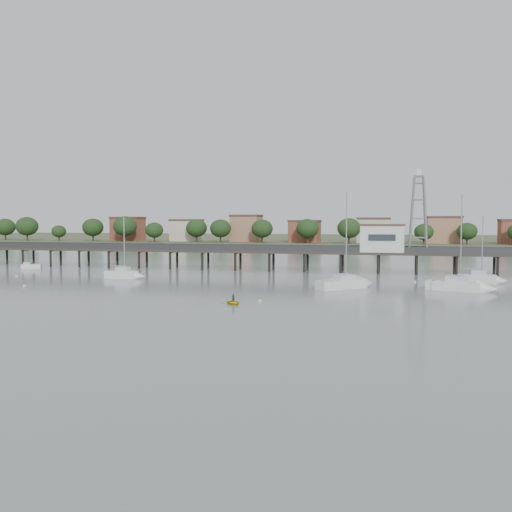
{
  "coord_description": "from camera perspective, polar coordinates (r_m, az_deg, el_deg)",
  "views": [
    {
      "loc": [
        28.22,
        -50.42,
        9.83
      ],
      "look_at": [
        4.86,
        42.0,
        4.0
      ],
      "focal_mm": 40.0,
      "sensor_mm": 36.0,
      "label": 1
    }
  ],
  "objects": [
    {
      "name": "dinghy_occupant",
      "position": [
        67.94,
        -2.29,
        -4.82
      ],
      "size": [
        0.37,
        0.99,
        0.24
      ],
      "primitive_type": "imported",
      "rotation": [
        0.0,
        0.0,
        3.14
      ],
      "color": "black",
      "rests_on": "ground"
    },
    {
      "name": "white_tender",
      "position": [
        127.1,
        -21.59,
        -0.97
      ],
      "size": [
        4.22,
        3.09,
        1.51
      ],
      "rotation": [
        0.0,
        0.0,
        0.43
      ],
      "color": "white",
      "rests_on": "ground"
    },
    {
      "name": "sailboat_b",
      "position": [
        100.11,
        -12.72,
        -1.85
      ],
      "size": [
        6.68,
        2.17,
        11.09
      ],
      "rotation": [
        0.0,
        0.0,
        -0.04
      ],
      "color": "white",
      "rests_on": "ground"
    },
    {
      "name": "sailboat_d",
      "position": [
        85.41,
        20.39,
        -2.9
      ],
      "size": [
        9.09,
        4.8,
        14.37
      ],
      "rotation": [
        0.0,
        0.0,
        -0.27
      ],
      "color": "white",
      "rests_on": "ground"
    },
    {
      "name": "pier_building",
      "position": [
        110.51,
        12.52,
        1.78
      ],
      "size": [
        8.4,
        5.4,
        5.3
      ],
      "color": "silver",
      "rests_on": "ground"
    },
    {
      "name": "sailboat_e",
      "position": [
        97.52,
        21.97,
        -2.15
      ],
      "size": [
        6.97,
        3.31,
        11.23
      ],
      "rotation": [
        0.0,
        0.0,
        -0.21
      ],
      "color": "white",
      "rests_on": "ground"
    },
    {
      "name": "ground_plane",
      "position": [
        58.61,
        -14.92,
        -6.27
      ],
      "size": [
        500.0,
        500.0,
        0.0
      ],
      "primitive_type": "plane",
      "color": "slate",
      "rests_on": "ground"
    },
    {
      "name": "pier",
      "position": [
        114.13,
        -0.15,
        0.47
      ],
      "size": [
        150.0,
        5.0,
        5.5
      ],
      "color": "#2D2823",
      "rests_on": "ground"
    },
    {
      "name": "lattice_tower",
      "position": [
        110.48,
        15.93,
        4.02
      ],
      "size": [
        3.2,
        3.2,
        15.5
      ],
      "color": "slate",
      "rests_on": "ground"
    },
    {
      "name": "sailboat_c",
      "position": [
        85.31,
        9.54,
        -2.74
      ],
      "size": [
        8.32,
        8.36,
        15.0
      ],
      "rotation": [
        0.0,
        0.0,
        0.79
      ],
      "color": "white",
      "rests_on": "ground"
    },
    {
      "name": "far_shore",
      "position": [
        291.47,
        8.7,
        1.71
      ],
      "size": [
        500.0,
        170.0,
        10.4
      ],
      "color": "#475133",
      "rests_on": "ground"
    },
    {
      "name": "mooring_buoys",
      "position": [
        83.36,
        -2.1,
        -3.22
      ],
      "size": [
        84.94,
        28.21,
        0.39
      ],
      "color": "beige",
      "rests_on": "ground"
    },
    {
      "name": "yellow_dinghy",
      "position": [
        67.94,
        -2.29,
        -4.82
      ],
      "size": [
        1.96,
        1.66,
        2.81
      ],
      "primitive_type": "imported",
      "rotation": [
        0.0,
        0.0,
        0.64
      ],
      "color": "yellow",
      "rests_on": "ground"
    }
  ]
}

